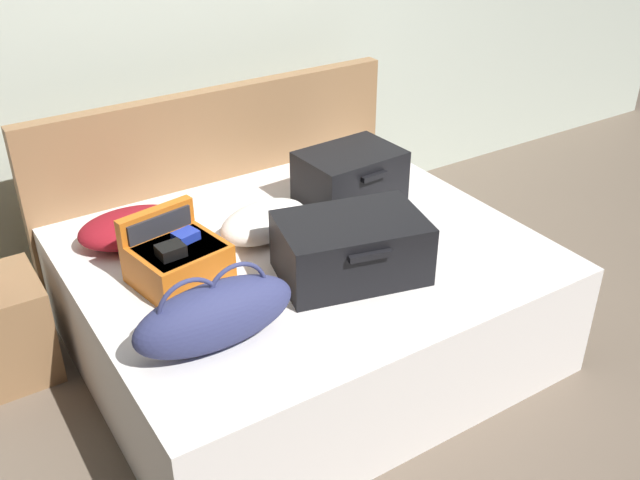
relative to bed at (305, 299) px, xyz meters
The scene contains 10 objects.
ground_plane 0.48m from the bed, 90.00° to the right, with size 12.00×12.00×0.00m, color #6B5B4C.
back_wall 1.62m from the bed, 90.00° to the left, with size 8.00×0.10×2.60m, color #B7C1B2.
bed is the anchor object (origin of this frame).
headboard 0.88m from the bed, 90.00° to the left, with size 1.93×0.08×1.00m, color olive.
hard_case_large 0.48m from the bed, 80.07° to the right, with size 0.64×0.49×0.25m.
hard_case_medium 0.64m from the bed, 33.05° to the left, with size 0.48×0.38×0.25m.
hard_case_small 0.67m from the bed, behind, with size 0.38×0.37×0.27m.
duffel_bag 0.81m from the bed, 146.95° to the right, with size 0.60×0.23×0.30m.
pillow_near_headboard 0.82m from the bed, 142.96° to the left, with size 0.47×0.30×0.14m, color maroon.
pillow_center_head 0.40m from the bed, 119.71° to the left, with size 0.43×0.25×0.16m, color white.
Camera 1 is at (-1.38, -1.88, 2.12)m, focal length 40.68 mm.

